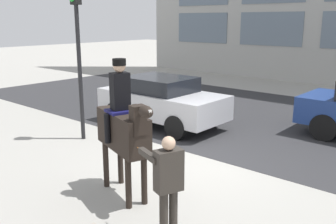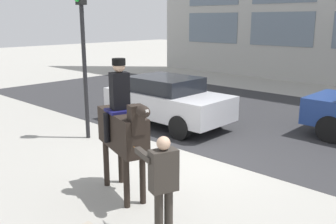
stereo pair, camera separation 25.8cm
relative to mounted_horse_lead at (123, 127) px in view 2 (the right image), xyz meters
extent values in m
plane|color=#9E9B93|center=(0.04, 2.11, -1.32)|extent=(80.00, 80.00, 0.00)
cube|color=#2D2D30|center=(0.04, 6.86, -1.32)|extent=(25.88, 8.50, 0.01)
cube|color=slate|center=(-9.07, 14.94, 1.41)|extent=(3.64, 0.02, 1.78)
cube|color=slate|center=(-4.52, 14.94, 1.41)|extent=(3.64, 0.02, 1.78)
cube|color=black|center=(-0.03, 0.01, -0.07)|extent=(1.50, 0.86, 0.67)
cylinder|color=black|center=(0.51, 0.00, -0.86)|extent=(0.11, 0.11, 0.92)
cylinder|color=black|center=(0.41, -0.30, -0.86)|extent=(0.11, 0.11, 0.92)
cylinder|color=black|center=(-0.47, 0.32, -0.86)|extent=(0.11, 0.11, 0.92)
cylinder|color=black|center=(-0.57, 0.02, -0.86)|extent=(0.11, 0.11, 0.92)
cube|color=black|center=(0.57, -0.19, 0.28)|extent=(0.27, 0.29, 0.50)
cube|color=black|center=(0.45, -0.15, 0.30)|extent=(0.06, 0.09, 0.45)
ellipsoid|color=black|center=(0.84, -0.27, 0.48)|extent=(0.38, 0.29, 0.20)
cube|color=silver|center=(0.93, -0.31, 0.50)|extent=(0.13, 0.08, 0.08)
cylinder|color=black|center=(-0.75, 0.25, -0.17)|extent=(0.09, 0.09, 0.55)
cube|color=#14144C|center=(-0.10, 0.03, 0.29)|extent=(0.56, 0.59, 0.05)
cube|color=black|center=(-0.10, 0.03, 0.65)|extent=(0.31, 0.37, 0.67)
sphere|color=#D1A889|center=(-0.10, 0.03, 1.10)|extent=(0.22, 0.22, 0.22)
cylinder|color=black|center=(-0.10, 0.03, 1.17)|extent=(0.24, 0.24, 0.12)
cylinder|color=black|center=(-0.01, 0.29, 0.00)|extent=(0.11, 0.11, 0.54)
cylinder|color=black|center=(-0.18, -0.22, 0.00)|extent=(0.11, 0.11, 0.54)
cylinder|color=#332D28|center=(1.56, -0.67, -0.92)|extent=(0.13, 0.13, 0.81)
cylinder|color=#332D28|center=(1.61, -0.52, -0.92)|extent=(0.13, 0.13, 0.81)
cube|color=#332D28|center=(1.59, -0.59, -0.21)|extent=(0.35, 0.45, 0.62)
sphere|color=#D1A889|center=(1.59, -0.59, 0.21)|extent=(0.20, 0.20, 0.20)
cube|color=#332D28|center=(1.27, -0.67, -0.03)|extent=(0.55, 0.28, 0.09)
cone|color=orange|center=(0.94, -0.54, -0.03)|extent=(0.18, 0.10, 0.04)
cube|color=#B7B7BC|center=(-2.69, 4.06, -0.62)|extent=(4.02, 1.81, 0.72)
cube|color=black|center=(-2.79, 4.06, -0.03)|extent=(2.01, 1.59, 0.45)
cylinder|color=black|center=(-1.44, 3.23, -0.98)|extent=(0.68, 0.22, 0.68)
cylinder|color=black|center=(-1.44, 4.89, -0.98)|extent=(0.68, 0.22, 0.68)
cylinder|color=black|center=(-3.93, 3.23, -0.98)|extent=(0.68, 0.22, 0.68)
cylinder|color=black|center=(-3.93, 4.89, -0.98)|extent=(0.68, 0.22, 0.68)
cylinder|color=black|center=(1.67, 5.80, -0.95)|extent=(0.74, 0.23, 0.74)
cylinder|color=black|center=(-3.43, 1.60, 0.47)|extent=(0.11, 0.11, 3.59)
camera|label=1|loc=(4.84, -4.38, 1.89)|focal=40.00mm
camera|label=2|loc=(5.04, -4.21, 1.89)|focal=40.00mm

